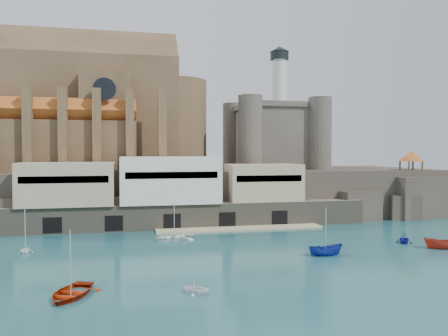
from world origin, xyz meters
TOP-DOWN VIEW (x-y plane):
  - ground at (0.00, 0.00)m, footprint 300.00×300.00m
  - promontory at (-0.19, 39.37)m, footprint 100.00×36.00m
  - quay at (-10.19, 23.07)m, footprint 70.00×12.00m
  - church at (-24.13, 41.85)m, footprint 47.00×25.93m
  - castle_keep at (16.08, 41.08)m, footprint 21.20×21.20m
  - rock_outcrop at (42.00, 25.84)m, footprint 14.50×10.50m
  - pavilion at (42.00, 26.00)m, footprint 6.40×6.40m
  - boat_0 at (-22.76, -14.13)m, footprint 4.81×2.76m
  - boat_1 at (-10.93, -15.58)m, footprint 2.72×3.04m
  - boat_2 at (8.30, -3.81)m, footprint 1.86×1.82m
  - boat_4 at (-31.34, 6.39)m, footprint 2.45×1.54m
  - boat_5 at (26.29, -3.52)m, footprint 2.47×2.44m
  - boat_6 at (-10.43, 11.30)m, footprint 2.90×4.92m
  - boat_7 at (23.56, 1.33)m, footprint 3.39×3.15m

SIDE VIEW (x-z plane):
  - ground at x=0.00m, z-range 0.00..0.00m
  - boat_0 at x=-22.76m, z-range -3.24..3.24m
  - boat_1 at x=-10.93m, z-range -1.51..1.51m
  - boat_2 at x=8.30m, z-range -2.38..2.38m
  - boat_4 at x=-31.34m, z-range -1.39..1.39m
  - boat_5 at x=26.29m, z-range -2.52..2.52m
  - boat_6 at x=-10.43m, z-range -3.31..3.31m
  - boat_7 at x=23.56m, z-range -1.68..1.68m
  - rock_outcrop at x=42.00m, z-range -0.33..8.37m
  - promontory at x=-0.19m, z-range -0.08..9.92m
  - quay at x=-10.19m, z-range -0.46..12.59m
  - pavilion at x=42.00m, z-range 10.03..15.43m
  - castle_keep at x=16.08m, z-range 3.66..32.96m
  - church at x=-24.13m, z-range 6.88..37.38m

